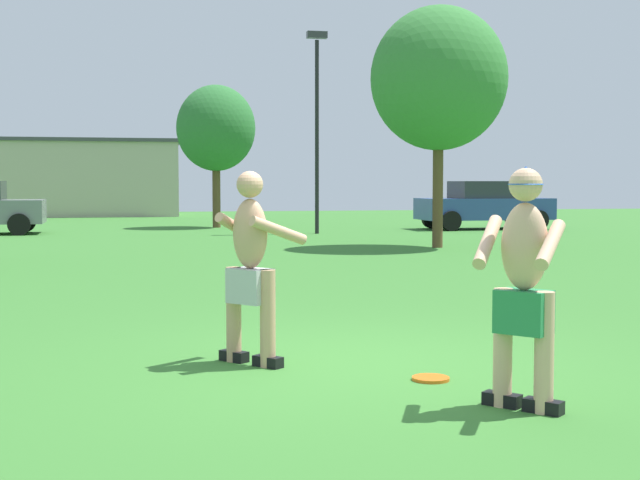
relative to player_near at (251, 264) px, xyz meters
The scene contains 9 objects.
ground_plane 1.19m from the player_near, 13.56° to the right, with size 80.00×80.00×0.00m, color #38752D.
player_near is the anchor object (origin of this frame).
player_in_green 2.47m from the player_near, 49.87° to the right, with size 0.69×0.83×1.64m.
frisbee 1.78m from the player_near, 35.16° to the right, with size 0.29×0.29×0.03m, color orange.
car_blue_near_post 22.63m from the player_near, 62.50° to the left, with size 4.33×2.07×1.58m.
lamp_post 19.39m from the player_near, 76.54° to the left, with size 0.60×0.24×6.00m.
outbuilding_behind_lot 35.74m from the player_near, 96.29° to the left, with size 10.41×5.56×3.50m.
tree_right_field 23.15m from the player_near, 85.38° to the left, with size 2.67×2.67×4.84m.
tree_behind_players 14.23m from the player_near, 64.01° to the left, with size 3.20×3.20×5.64m.
Camera 1 is at (-1.78, -7.19, 1.53)m, focal length 49.79 mm.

